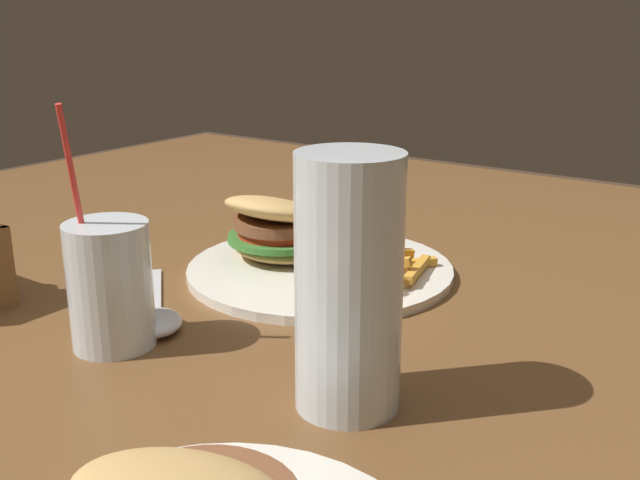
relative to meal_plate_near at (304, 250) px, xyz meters
The scene contains 5 objects.
dining_table 0.14m from the meal_plate_near, 137.27° to the left, with size 1.61×1.36×0.71m.
meal_plate_near is the anchor object (origin of this frame).
beer_glass 0.30m from the meal_plate_near, 132.74° to the left, with size 0.08×0.08×0.19m.
juice_glass 0.25m from the meal_plate_near, 85.51° to the left, with size 0.07×0.07×0.21m.
spoon 0.20m from the meal_plate_near, 85.25° to the left, with size 0.16×0.15×0.02m.
Camera 1 is at (-0.42, 0.58, 0.99)m, focal length 42.00 mm.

